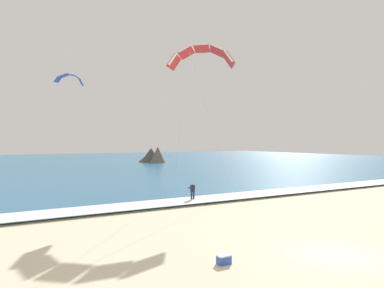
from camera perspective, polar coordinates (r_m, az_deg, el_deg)
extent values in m
plane|color=beige|center=(17.81, 21.98, -16.34)|extent=(200.00, 200.00, 0.00)
cube|color=teal|center=(85.61, -20.64, -2.95)|extent=(200.00, 120.00, 0.20)
cube|color=white|center=(29.14, -1.88, -9.26)|extent=(200.00, 3.11, 0.04)
ellipsoid|color=#239EC6|center=(30.05, 0.09, -9.34)|extent=(0.66, 1.45, 0.05)
cube|color=black|center=(30.26, -0.14, -9.18)|extent=(0.17, 0.08, 0.04)
cube|color=black|center=(29.84, 0.33, -9.32)|extent=(0.17, 0.08, 0.04)
cylinder|color=#191E38|center=(29.96, -0.09, -8.60)|extent=(0.14, 0.14, 0.84)
cylinder|color=#191E38|center=(30.02, 0.28, -8.58)|extent=(0.14, 0.14, 0.84)
cube|color=#191E38|center=(29.89, 0.09, -7.23)|extent=(0.37, 0.25, 0.60)
sphere|color=tan|center=(29.83, 0.09, -6.39)|extent=(0.22, 0.22, 0.22)
cylinder|color=#191E38|center=(29.96, -0.34, -7.11)|extent=(0.17, 0.51, 0.22)
cylinder|color=#191E38|center=(30.09, 0.31, -7.08)|extent=(0.17, 0.51, 0.22)
cylinder|color=black|center=(30.23, -0.16, -7.05)|extent=(0.55, 0.12, 0.04)
cube|color=#3F3F42|center=(30.03, 0.01, -7.62)|extent=(0.13, 0.10, 0.10)
cube|color=red|center=(34.06, 6.02, 13.46)|extent=(1.25, 1.64, 1.51)
cube|color=white|center=(33.65, 5.94, 14.03)|extent=(0.77, 0.72, 1.23)
cube|color=red|center=(34.76, 4.10, 14.83)|extent=(1.65, 1.80, 1.18)
cube|color=white|center=(34.36, 3.99, 15.40)|extent=(1.08, 0.96, 0.80)
cube|color=red|center=(35.19, 1.61, 15.23)|extent=(1.85, 1.83, 0.58)
cube|color=white|center=(34.79, 1.47, 15.80)|extent=(1.17, 1.07, 0.19)
cube|color=red|center=(35.27, -0.91, 14.62)|extent=(1.85, 1.65, 1.18)
cube|color=white|center=(34.87, -1.09, 15.18)|extent=(1.06, 0.98, 0.80)
cube|color=red|center=(34.98, -2.95, 13.12)|extent=(1.66, 1.30, 1.51)
cube|color=white|center=(34.58, -3.16, 13.66)|extent=(0.79, 0.72, 1.23)
cylinder|color=#B2B2B7|center=(31.56, 2.99, 3.85)|extent=(4.74, 0.90, 11.61)
cylinder|color=#B2B2B7|center=(32.07, -1.74, 3.79)|extent=(0.73, 4.42, 11.61)
cube|color=blue|center=(57.08, -20.94, 9.76)|extent=(1.15, 0.94, 1.12)
cube|color=white|center=(57.41, -21.10, 9.89)|extent=(0.68, 0.35, 0.90)
cube|color=blue|center=(57.34, -20.05, 10.42)|extent=(1.31, 1.07, 0.88)
cube|color=white|center=(57.67, -20.21, 10.54)|extent=(0.93, 0.44, 0.58)
cube|color=blue|center=(57.82, -19.03, 10.59)|extent=(1.26, 1.14, 0.45)
cube|color=white|center=(58.15, -19.19, 10.71)|extent=(1.00, 0.47, 0.14)
cube|color=blue|center=(58.40, -18.12, 10.24)|extent=(1.07, 1.13, 0.88)
cube|color=white|center=(58.72, -18.29, 10.37)|extent=(0.91, 0.43, 0.58)
cube|color=blue|center=(58.95, -17.53, 9.47)|extent=(0.69, 1.04, 1.12)
cube|color=white|center=(59.27, -17.71, 9.60)|extent=(0.62, 0.33, 0.90)
cone|color=#56514C|center=(84.08, -6.80, -2.17)|extent=(6.30, 6.30, 2.57)
cone|color=#47423D|center=(83.38, -6.66, -1.86)|extent=(5.32, 5.32, 3.53)
cone|color=#665B51|center=(81.17, -5.58, -1.79)|extent=(3.80, 3.80, 3.93)
cube|color=#2D51B2|center=(15.49, 5.19, -18.25)|extent=(0.56, 0.36, 0.34)
cube|color=white|center=(15.42, 5.19, -17.55)|extent=(0.58, 0.38, 0.06)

